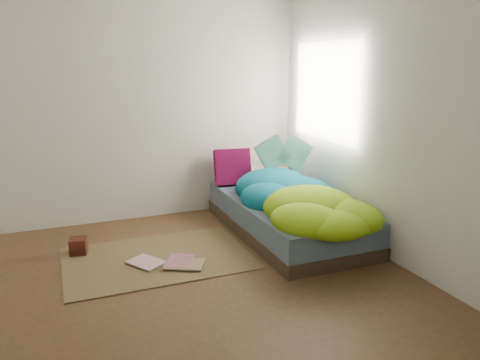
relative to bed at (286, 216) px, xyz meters
The scene contains 12 objects.
ground 1.43m from the bed, 149.45° to the right, with size 3.50×3.50×0.00m, color #49341C.
room_walls 2.02m from the bed, 149.42° to the right, with size 3.54×3.54×2.62m.
bed is the anchor object (origin of this frame).
duvet 0.41m from the bed, 90.00° to the right, with size 0.96×1.84×0.34m, color #08567F, non-canonical shape.
rug 1.39m from the bed, behind, with size 1.60×1.10×0.01m, color brown.
pillow_floral 0.87m from the bed, 78.85° to the left, with size 0.51×0.32×0.11m, color beige.
pillow_magenta 0.92m from the bed, 109.27° to the left, with size 0.40×0.13×0.40m, color #530531.
open_book 0.81m from the bed, 67.44° to the left, with size 0.51×0.11×0.31m, color #328F2F, non-canonical shape.
wooden_box 2.02m from the bed, behind, with size 0.14×0.14×0.14m, color black.
floor_book_a 1.62m from the bed, 168.20° to the right, with size 0.22×0.30×0.02m, color silver.
floor_book_b 1.36m from the bed, 167.06° to the right, with size 0.22×0.29×0.03m, color pink.
floor_book_c 1.37m from the bed, 156.73° to the right, with size 0.24×0.33×0.02m, color tan.
Camera 1 is at (-0.92, -3.29, 1.70)m, focal length 35.00 mm.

